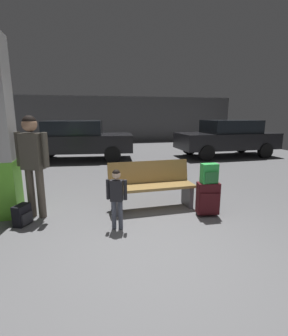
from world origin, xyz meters
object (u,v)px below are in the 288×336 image
Objects in this scene: adult at (32,156)px; backpack_dark_floor at (22,215)px; backpack_bright at (209,174)px; bench at (151,186)px; parked_car_far at (77,139)px; suitcase at (208,198)px; child at (117,193)px; parked_car_side at (227,137)px.

backpack_dark_floor is at bearing -121.37° from adult.
backpack_bright reaches higher than backpack_dark_floor.
parked_car_far is (-1.41, 5.59, 0.36)m from bench.
adult is 0.41× the size of parked_car_far.
adult is at bearing 166.96° from suitcase.
backpack_dark_floor is at bearing 173.05° from suitcase.
parked_car_side is at bearing 46.39° from child.
backpack_bright is 1.65m from child.
child reaches higher than suitcase.
bench is 0.91× the size of adult.
adult reaches higher than parked_car_side.
backpack_dark_floor is at bearing 173.04° from backpack_bright.
suitcase is at bearing -6.95° from backpack_dark_floor.
adult is at bearing 58.63° from backpack_dark_floor.
parked_car_far reaches higher than backpack_bright.
parked_car_far is at bearing 174.12° from parked_car_side.
parked_car_far is (-2.28, 6.21, 0.48)m from suitcase.
child is 6.39m from parked_car_far.
bench is at bearing -1.60° from adult.
parked_car_far is at bearing 83.30° from adult.
bench is 2.27m from backpack_dark_floor.
adult is at bearing 147.77° from child.
backpack_bright is at bearing 4.89° from child.
backpack_bright is at bearing -35.60° from bench.
suitcase is at bearing 146.44° from backpack_bright.
backpack_dark_floor is 8.69m from parked_car_side.
bench reaches higher than suitcase.
backpack_bright is 0.35× the size of child.
suitcase is at bearing -124.39° from parked_car_side.
bench reaches higher than backpack_dark_floor.
suitcase is 0.15× the size of parked_car_side.
parked_car_side is at bearing -5.88° from parked_car_far.
backpack_bright is at bearing -124.38° from parked_car_side.
parked_car_side is 0.96× the size of parked_car_far.
parked_car_side reaches higher than backpack_bright.
backpack_bright is at bearing -6.96° from backpack_dark_floor.
backpack_bright is (0.00, -0.00, 0.45)m from suitcase.
parked_car_far reaches higher than child.
bench is 6.84m from parked_car_side.
child is at bearing -175.11° from backpack_bright.
bench is 1.67× the size of child.
backpack_bright is 6.62m from parked_car_far.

